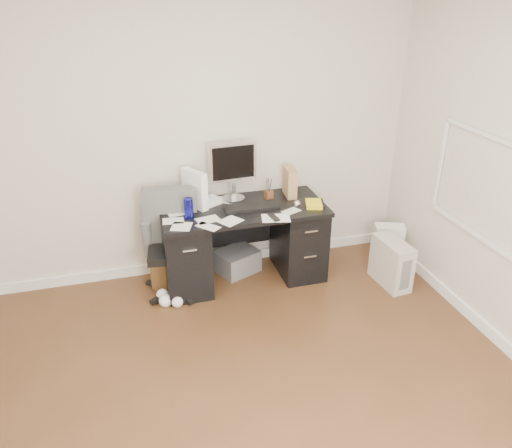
{
  "coord_description": "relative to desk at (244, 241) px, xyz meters",
  "views": [
    {
      "loc": [
        -0.72,
        -2.37,
        2.6
      ],
      "look_at": [
        0.29,
        1.2,
        0.79
      ],
      "focal_mm": 35.0,
      "sensor_mm": 36.0,
      "label": 1
    }
  ],
  "objects": [
    {
      "name": "white_binder",
      "position": [
        -0.41,
        0.14,
        0.52
      ],
      "size": [
        0.26,
        0.33,
        0.34
      ],
      "primitive_type": "cube",
      "rotation": [
        0.0,
        0.0,
        0.48
      ],
      "color": "white",
      "rests_on": "desk"
    },
    {
      "name": "room_shell",
      "position": [
        -0.27,
        -1.62,
        1.26
      ],
      "size": [
        4.02,
        4.02,
        2.71
      ],
      "color": "beige",
      "rests_on": "ground"
    },
    {
      "name": "wicker_basket",
      "position": [
        -0.63,
        0.11,
        -0.21
      ],
      "size": [
        0.5,
        0.5,
        0.38
      ],
      "primitive_type": "cube",
      "rotation": [
        0.0,
        0.0,
        -0.44
      ],
      "color": "#4C2C16",
      "rests_on": "ground"
    },
    {
      "name": "loose_papers",
      "position": [
        -0.2,
        -0.05,
        0.35
      ],
      "size": [
        1.1,
        0.6,
        0.0
      ],
      "primitive_type": null,
      "color": "white",
      "rests_on": "desk"
    },
    {
      "name": "shopping_bag",
      "position": [
        1.51,
        -0.06,
        -0.2
      ],
      "size": [
        0.34,
        0.29,
        0.39
      ],
      "primitive_type": "cube",
      "rotation": [
        0.0,
        0.0,
        -0.34
      ],
      "color": "white",
      "rests_on": "ground"
    },
    {
      "name": "ground",
      "position": [
        -0.3,
        -1.65,
        -0.4
      ],
      "size": [
        4.0,
        4.0,
        0.0
      ],
      "primitive_type": "plane",
      "color": "#4A2E17",
      "rests_on": "ground"
    },
    {
      "name": "desk_printer",
      "position": [
        -0.03,
        0.14,
        -0.29
      ],
      "size": [
        0.47,
        0.44,
        0.22
      ],
      "primitive_type": "cube",
      "rotation": [
        0.0,
        0.0,
        0.42
      ],
      "color": "slate",
      "rests_on": "ground"
    },
    {
      "name": "computer_mouse",
      "position": [
        0.47,
        -0.12,
        0.38
      ],
      "size": [
        0.08,
        0.08,
        0.06
      ],
      "primitive_type": "sphere",
      "rotation": [
        0.0,
        0.0,
        -0.44
      ],
      "color": "silver",
      "rests_on": "desk"
    },
    {
      "name": "lcd_monitor",
      "position": [
        -0.04,
        0.2,
        0.63
      ],
      "size": [
        0.46,
        0.28,
        0.56
      ],
      "primitive_type": null,
      "rotation": [
        0.0,
        0.0,
        0.06
      ],
      "color": "silver",
      "rests_on": "desk"
    },
    {
      "name": "pen_cup",
      "position": [
        0.28,
        0.12,
        0.45
      ],
      "size": [
        0.1,
        0.1,
        0.21
      ],
      "primitive_type": null,
      "rotation": [
        0.0,
        0.0,
        0.24
      ],
      "color": "#5A3519",
      "rests_on": "desk"
    },
    {
      "name": "keyboard",
      "position": [
        0.07,
        -0.04,
        0.36
      ],
      "size": [
        0.5,
        0.18,
        0.03
      ],
      "primitive_type": "cube",
      "rotation": [
        0.0,
        0.0,
        -0.03
      ],
      "color": "black",
      "rests_on": "desk"
    },
    {
      "name": "paper_remote",
      "position": [
        0.22,
        -0.3,
        0.36
      ],
      "size": [
        0.28,
        0.24,
        0.02
      ],
      "primitive_type": null,
      "rotation": [
        0.0,
        0.0,
        -0.22
      ],
      "color": "white",
      "rests_on": "desk"
    },
    {
      "name": "magazine_file",
      "position": [
        0.5,
        0.15,
        0.49
      ],
      "size": [
        0.14,
        0.24,
        0.27
      ],
      "primitive_type": "cube",
      "rotation": [
        0.0,
        0.0,
        -0.09
      ],
      "color": "#9F744D",
      "rests_on": "desk"
    },
    {
      "name": "pc_tower",
      "position": [
        1.31,
        -0.47,
        -0.18
      ],
      "size": [
        0.23,
        0.46,
        0.45
      ],
      "primitive_type": "cube",
      "rotation": [
        0.0,
        0.0,
        0.08
      ],
      "color": "beige",
      "rests_on": "ground"
    },
    {
      "name": "travel_mug",
      "position": [
        -0.51,
        -0.08,
        0.44
      ],
      "size": [
        0.1,
        0.1,
        0.18
      ],
      "primitive_type": "cylinder",
      "rotation": [
        0.0,
        0.0,
        0.3
      ],
      "color": "navy",
      "rests_on": "desk"
    },
    {
      "name": "office_chair",
      "position": [
        -0.67,
        -0.06,
        0.08
      ],
      "size": [
        0.62,
        0.62,
        0.97
      ],
      "primitive_type": null,
      "rotation": [
        0.0,
        0.0,
        -0.15
      ],
      "color": "#505350",
      "rests_on": "ground"
    },
    {
      "name": "yellow_book",
      "position": [
        0.64,
        -0.14,
        0.37
      ],
      "size": [
        0.21,
        0.24,
        0.03
      ],
      "primitive_type": "cube",
      "rotation": [
        0.0,
        0.0,
        -0.29
      ],
      "color": "yellow",
      "rests_on": "desk"
    },
    {
      "name": "desk",
      "position": [
        0.0,
        0.0,
        0.0
      ],
      "size": [
        1.5,
        0.7,
        0.75
      ],
      "color": "black",
      "rests_on": "ground"
    }
  ]
}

